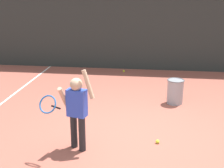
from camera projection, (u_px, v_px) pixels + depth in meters
ground_plane at (134, 135)px, 5.46m from camera, size 20.00×20.00×0.00m
back_fence_windscreen at (144, 23)px, 9.47m from camera, size 11.29×0.08×2.98m
fence_post_1 at (87, 19)px, 9.73m from camera, size 0.09×0.09×3.13m
fence_post_2 at (205, 21)px, 9.28m from camera, size 0.09×0.09×3.13m
tennis_player at (76, 108)px, 4.79m from camera, size 0.82×0.57×1.35m
ball_hopper at (175, 91)px, 6.90m from camera, size 0.38×0.38×0.56m
tennis_ball_0 at (157, 142)px, 5.17m from camera, size 0.07×0.07×0.07m
tennis_ball_1 at (124, 71)px, 9.56m from camera, size 0.07×0.07×0.07m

